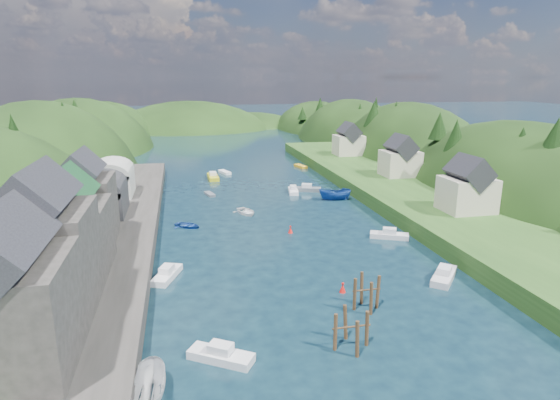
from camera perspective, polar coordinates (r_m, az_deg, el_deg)
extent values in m
plane|color=black|center=(91.48, -2.88, 1.00)|extent=(600.00, 600.00, 0.00)
ellipsoid|color=black|center=(120.90, -26.45, -1.60)|extent=(44.00, 75.56, 52.00)
ellipsoid|color=black|center=(161.62, -22.91, 2.83)|extent=(44.00, 75.56, 48.19)
ellipsoid|color=black|center=(202.18, -20.85, 5.67)|extent=(44.00, 75.56, 39.00)
ellipsoid|color=black|center=(96.04, 26.81, -4.78)|extent=(36.00, 75.56, 44.49)
ellipsoid|color=black|center=(130.79, 15.15, 0.92)|extent=(36.00, 75.56, 48.00)
ellipsoid|color=black|center=(169.16, 8.58, 4.54)|extent=(36.00, 75.56, 44.49)
ellipsoid|color=black|center=(208.27, 4.55, 6.97)|extent=(36.00, 75.56, 36.00)
ellipsoid|color=black|center=(210.19, -10.89, 5.80)|extent=(80.00, 60.00, 44.00)
ellipsoid|color=black|center=(222.66, -3.68, 6.00)|extent=(70.00, 56.00, 36.00)
cone|color=black|center=(82.08, -29.68, 6.40)|extent=(3.35, 3.35, 8.00)
cone|color=black|center=(87.87, -29.69, 6.84)|extent=(4.18, 4.18, 6.55)
cone|color=black|center=(107.29, -26.51, 8.24)|extent=(4.73, 4.73, 5.25)
cone|color=black|center=(114.01, -24.88, 9.10)|extent=(4.34, 4.34, 7.10)
cone|color=black|center=(123.13, -24.00, 7.38)|extent=(5.28, 5.28, 5.52)
cone|color=black|center=(138.94, -23.69, 9.76)|extent=(4.77, 4.77, 7.05)
cone|color=black|center=(142.96, -21.30, 8.41)|extent=(4.07, 4.07, 4.79)
cone|color=black|center=(156.76, -22.77, 9.49)|extent=(4.56, 4.56, 9.44)
cone|color=black|center=(165.04, -21.90, 8.94)|extent=(4.75, 4.75, 5.34)
cone|color=black|center=(174.95, -20.73, 9.62)|extent=(4.27, 4.27, 7.17)
cone|color=black|center=(80.61, 30.62, 6.43)|extent=(5.24, 5.24, 6.38)
cone|color=black|center=(84.29, 27.34, 5.78)|extent=(5.03, 5.03, 6.27)
cone|color=black|center=(92.91, 20.61, 6.86)|extent=(5.29, 5.29, 7.65)
cone|color=black|center=(100.79, 18.84, 8.58)|extent=(4.07, 4.07, 5.49)
cone|color=black|center=(111.08, 18.06, 6.88)|extent=(3.40, 3.40, 5.23)
cone|color=black|center=(125.93, 13.90, 9.63)|extent=(4.94, 4.94, 8.74)
cone|color=black|center=(128.07, 11.36, 10.28)|extent=(5.25, 5.25, 6.64)
cone|color=black|center=(139.03, 11.60, 10.62)|extent=(3.36, 3.36, 7.90)
cone|color=black|center=(152.07, 9.71, 10.29)|extent=(4.57, 4.57, 6.58)
cone|color=black|center=(164.70, 7.82, 10.19)|extent=(3.59, 3.59, 6.13)
cone|color=black|center=(175.90, 4.91, 11.39)|extent=(4.14, 4.14, 5.99)
cone|color=black|center=(186.39, 2.76, 10.54)|extent=(3.83, 3.83, 4.91)
cube|color=#2D2B28|center=(62.14, -20.64, -5.70)|extent=(12.00, 110.00, 2.00)
cube|color=#234719|center=(63.56, -26.93, -5.69)|extent=(12.00, 110.00, 2.50)
cube|color=#2D2B28|center=(37.37, -30.09, -12.21)|extent=(8.00, 9.00, 8.00)
cube|color=#2D2B28|center=(45.10, -26.79, -6.60)|extent=(8.00, 9.00, 9.00)
cube|color=black|center=(43.56, -27.62, 0.13)|extent=(5.88, 9.36, 5.88)
cube|color=#2D2B28|center=(53.66, -24.36, -4.18)|extent=(8.00, 9.00, 7.00)
cube|color=#1E592D|center=(52.49, -24.87, 0.44)|extent=(5.88, 9.36, 5.88)
cube|color=#2D2B28|center=(61.97, -22.75, -1.10)|extent=(7.00, 8.00, 8.00)
cube|color=black|center=(60.92, -23.20, 3.28)|extent=(5.15, 8.32, 5.15)
cube|color=#2D2D30|center=(73.90, -20.99, -0.11)|extent=(7.00, 9.00, 4.00)
cylinder|color=#2D2D30|center=(73.44, -21.13, 1.40)|extent=(7.00, 9.00, 7.00)
cube|color=#B2B2A8|center=(85.46, -19.84, 1.91)|extent=(7.00, 9.00, 4.00)
cylinder|color=#B2B2A8|center=(85.07, -19.95, 3.22)|extent=(7.00, 9.00, 7.00)
cube|color=#234719|center=(89.39, 14.21, 1.03)|extent=(16.00, 120.00, 2.40)
cube|color=beige|center=(74.42, 21.82, 0.63)|extent=(7.00, 6.00, 5.00)
cube|color=black|center=(73.74, 22.06, 3.14)|extent=(5.15, 6.24, 5.15)
cube|color=beige|center=(97.42, 14.41, 4.35)|extent=(7.00, 6.00, 5.00)
cube|color=black|center=(96.90, 14.54, 6.29)|extent=(5.15, 6.24, 5.15)
cube|color=beige|center=(121.51, 8.36, 6.64)|extent=(7.00, 6.00, 5.00)
cube|color=black|center=(121.09, 8.42, 8.20)|extent=(5.15, 6.24, 5.15)
cylinder|color=#382314|center=(40.82, 10.54, -15.51)|extent=(0.32, 0.32, 3.78)
cylinder|color=#382314|center=(41.47, 7.98, -14.88)|extent=(0.32, 0.32, 3.78)
cylinder|color=#382314|center=(39.94, 6.75, -16.08)|extent=(0.32, 0.32, 3.78)
cylinder|color=#382314|center=(39.27, 9.40, -16.77)|extent=(0.32, 0.32, 3.78)
cylinder|color=#382314|center=(40.05, 8.70, -15.04)|extent=(3.29, 0.16, 0.16)
cylinder|color=#382314|center=(46.97, 11.82, -11.25)|extent=(0.32, 0.32, 3.91)
cylinder|color=#382314|center=(47.51, 9.92, -10.83)|extent=(0.32, 0.32, 3.91)
cylinder|color=#382314|center=(46.12, 9.08, -11.61)|extent=(0.32, 0.32, 3.91)
cylinder|color=#382314|center=(45.57, 11.03, -12.05)|extent=(0.32, 0.32, 3.91)
cylinder|color=#382314|center=(46.26, 10.50, -10.73)|extent=(2.82, 0.16, 0.16)
cone|color=red|center=(49.88, 7.65, -10.60)|extent=(0.70, 0.70, 0.90)
sphere|color=red|center=(49.67, 7.67, -10.08)|extent=(0.30, 0.30, 0.30)
cone|color=red|center=(67.26, 1.27, -3.67)|extent=(0.70, 0.70, 0.90)
sphere|color=red|center=(67.10, 1.28, -3.27)|extent=(0.30, 0.30, 0.30)
imported|color=silver|center=(76.86, -4.14, -1.42)|extent=(4.76, 5.62, 0.99)
imported|color=silver|center=(35.66, -15.56, -21.41)|extent=(2.50, 5.88, 2.23)
cube|color=gold|center=(103.95, -8.17, 2.77)|extent=(2.31, 6.36, 0.88)
cube|color=silver|center=(103.79, -8.18, 3.22)|extent=(1.53, 2.25, 0.70)
imported|color=#1B4699|center=(85.48, 6.71, 0.64)|extent=(6.16, 2.66, 2.33)
cube|color=#555C62|center=(92.02, 3.27, 1.30)|extent=(5.83, 3.55, 0.78)
cube|color=silver|center=(91.84, 3.28, 1.78)|extent=(2.25, 1.85, 0.70)
cube|color=silver|center=(55.45, 19.35, -8.77)|extent=(5.18, 5.57, 0.80)
cube|color=silver|center=(55.15, 19.42, -8.01)|extent=(2.31, 2.38, 0.70)
cube|color=gold|center=(116.31, 2.53, 4.12)|extent=(2.54, 4.79, 0.64)
cube|color=silver|center=(66.98, 13.17, -4.26)|extent=(5.47, 3.77, 0.73)
cube|color=silver|center=(66.74, 13.21, -3.65)|extent=(2.17, 1.87, 0.70)
imported|color=navy|center=(71.19, -11.18, -3.05)|extent=(5.15, 4.92, 0.87)
cube|color=silver|center=(54.21, -13.60, -8.90)|extent=(3.50, 5.54, 0.74)
cube|color=silver|center=(53.92, -13.65, -8.16)|extent=(1.79, 2.16, 0.70)
cube|color=white|center=(90.68, 1.62, 1.10)|extent=(2.51, 5.30, 0.71)
cube|color=silver|center=(90.51, 1.62, 1.56)|extent=(1.46, 1.95, 0.70)
cube|color=white|center=(109.75, -6.75, 3.38)|extent=(2.78, 4.61, 0.61)
cube|color=silver|center=(39.21, -7.21, -18.39)|extent=(5.39, 4.28, 0.74)
cube|color=silver|center=(38.80, -7.25, -17.45)|extent=(2.21, 2.01, 0.70)
cube|color=slate|center=(89.62, -8.57, 0.71)|extent=(2.03, 3.70, 0.49)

